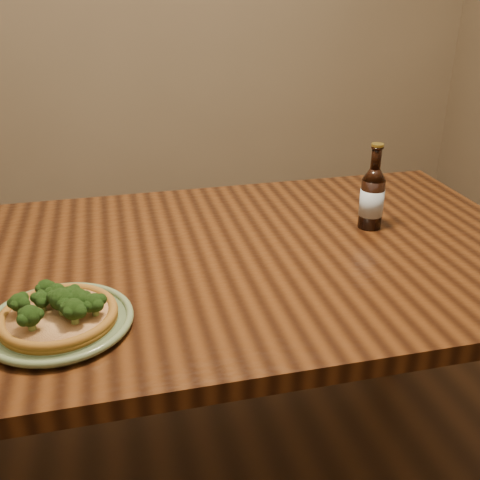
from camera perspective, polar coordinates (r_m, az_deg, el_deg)
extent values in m
cube|color=#43220E|center=(1.31, -3.12, -2.33)|extent=(1.60, 0.90, 0.04)
cylinder|color=#43220E|center=(2.04, 15.66, -4.52)|extent=(0.07, 0.07, 0.71)
cylinder|color=#687D56|center=(1.10, -17.85, -8.12)|extent=(0.25, 0.25, 0.01)
torus|color=#687D56|center=(1.09, -17.89, -7.81)|extent=(0.27, 0.27, 0.01)
torus|color=#687D56|center=(1.09, -17.89, -7.86)|extent=(0.22, 0.22, 0.01)
cylinder|color=#906020|center=(1.09, -17.93, -7.59)|extent=(0.21, 0.21, 0.01)
torus|color=#906020|center=(1.09, -17.99, -7.24)|extent=(0.22, 0.22, 0.02)
cylinder|color=#DCC886|center=(1.09, -17.99, -7.24)|extent=(0.18, 0.18, 0.01)
sphere|color=#274A17|center=(1.13, -19.15, -4.56)|extent=(0.04, 0.04, 0.03)
sphere|color=#274A17|center=(1.07, -17.73, -5.76)|extent=(0.05, 0.05, 0.04)
sphere|color=#274A17|center=(1.09, -16.74, -5.29)|extent=(0.05, 0.05, 0.03)
sphere|color=#274A17|center=(1.04, -20.56, -7.22)|extent=(0.05, 0.05, 0.04)
sphere|color=#274A17|center=(1.10, -18.11, -5.04)|extent=(0.04, 0.04, 0.03)
sphere|color=#274A17|center=(1.06, -16.03, -5.78)|extent=(0.05, 0.05, 0.04)
sphere|color=#274A17|center=(1.03, -16.57, -6.74)|extent=(0.05, 0.05, 0.04)
sphere|color=#274A17|center=(1.09, -19.48, -5.73)|extent=(0.03, 0.03, 0.03)
sphere|color=#274A17|center=(1.05, -14.58, -6.18)|extent=(0.05, 0.05, 0.04)
sphere|color=#274A17|center=(1.09, -21.55, -5.91)|extent=(0.05, 0.05, 0.03)
cylinder|color=black|center=(1.46, 13.20, 3.61)|extent=(0.06, 0.06, 0.13)
cone|color=black|center=(1.43, 13.51, 6.52)|extent=(0.06, 0.06, 0.03)
cylinder|color=black|center=(1.42, 13.68, 8.15)|extent=(0.02, 0.02, 0.06)
torus|color=black|center=(1.41, 13.79, 9.11)|extent=(0.03, 0.03, 0.00)
cylinder|color=#A58C33|center=(1.41, 13.81, 9.36)|extent=(0.03, 0.03, 0.01)
cylinder|color=silver|center=(1.46, 13.22, 3.76)|extent=(0.06, 0.06, 0.07)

